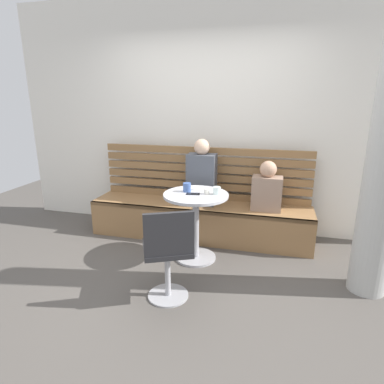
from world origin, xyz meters
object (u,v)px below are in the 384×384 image
booth_bench (199,221)px  phone_on_table (193,194)px  white_chair (168,252)px  plate_small (195,188)px  cafe_table (196,214)px  cup_mug_blue (187,187)px  person_child_left (267,189)px  person_adult (202,175)px  cup_glass_short (217,191)px  cup_espresso_small (207,192)px

booth_bench → phone_on_table: bearing=-83.3°
white_chair → plate_small: size_ratio=5.00×
cafe_table → cup_mug_blue: bearing=154.8°
booth_bench → cup_mug_blue: bearing=-92.0°
white_chair → person_child_left: 1.57m
cup_mug_blue → phone_on_table: size_ratio=0.68×
person_adult → person_child_left: person_adult is taller
person_child_left → cup_mug_blue: size_ratio=6.06×
person_adult → cup_mug_blue: size_ratio=8.38×
person_child_left → cup_glass_short: size_ratio=7.20×
person_child_left → cup_mug_blue: (-0.81, -0.50, 0.10)m
white_chair → person_adult: (-0.03, 1.39, 0.33)m
person_adult → cup_glass_short: 0.62m
cup_mug_blue → person_adult: bearing=85.9°
plate_small → phone_on_table: size_ratio=1.21×
plate_small → cup_espresso_small: bearing=-46.9°
cup_glass_short → plate_small: (-0.28, 0.17, -0.03)m
white_chair → plate_small: (-0.03, 1.01, 0.28)m
white_chair → plate_small: 1.05m
person_child_left → cup_espresso_small: bearing=-137.5°
person_child_left → phone_on_table: (-0.73, -0.58, 0.05)m
person_adult → cup_glass_short: bearing=-62.5°
plate_small → white_chair: bearing=-88.5°
white_chair → person_child_left: size_ratio=1.48×
cafe_table → person_adult: (-0.07, 0.58, 0.28)m
cup_espresso_small → cup_glass_short: bearing=10.5°
white_chair → cup_espresso_small: 0.89m
cup_mug_blue → person_child_left: bearing=31.7°
cafe_table → phone_on_table: size_ratio=5.29×
person_adult → cup_espresso_small: size_ratio=14.22×
cup_espresso_small → white_chair: bearing=-100.4°
booth_bench → cafe_table: 0.64m
cafe_table → plate_small: bearing=107.6°
white_chair → person_child_left: bearing=61.4°
booth_bench → cup_espresso_small: size_ratio=48.21×
person_child_left → plate_small: (-0.77, -0.35, 0.05)m
cafe_table → cup_glass_short: 0.34m
phone_on_table → person_child_left: bearing=-61.6°
cup_espresso_small → plate_small: bearing=133.1°
person_adult → phone_on_table: 0.61m
cup_espresso_small → person_adult: bearing=107.9°
booth_bench → cafe_table: (0.09, -0.56, 0.30)m
cup_mug_blue → plate_small: (0.05, 0.15, -0.04)m
booth_bench → cup_glass_short: cup_glass_short is taller
white_chair → cup_glass_short: bearing=73.2°
person_child_left → cup_espresso_small: size_ratio=10.29×
cafe_table → cup_espresso_small: size_ratio=13.21×
cup_mug_blue → phone_on_table: (0.09, -0.08, -0.04)m
cup_espresso_small → phone_on_table: cup_espresso_small is taller
person_child_left → booth_bench: bearing=179.9°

